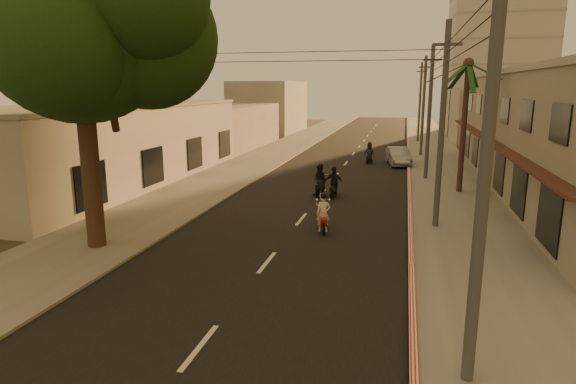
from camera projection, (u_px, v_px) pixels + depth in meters
name	position (u px, v px, depth m)	size (l,w,h in m)	color
ground	(250.00, 284.00, 15.59)	(160.00, 160.00, 0.00)	#383023
road	(336.00, 176.00, 34.59)	(10.00, 140.00, 0.02)	black
sidewalk_right	(445.00, 180.00, 32.86)	(5.00, 140.00, 0.12)	slate
sidewalk_left	(237.00, 171.00, 36.29)	(5.00, 140.00, 0.12)	slate
curb_stripe	(409.00, 193.00, 28.65)	(0.20, 60.00, 0.20)	red
shophouse_row	(565.00, 132.00, 28.71)	(8.80, 34.20, 7.30)	gray
left_building	(112.00, 144.00, 31.54)	(8.20, 24.20, 5.20)	#A49E94
distant_tower	(500.00, 26.00, 62.12)	(12.10, 12.10, 28.00)	#B7B5B2
broadleaf_tree	(90.00, 24.00, 17.34)	(9.60, 8.70, 12.10)	black
palm_tree	(468.00, 71.00, 27.43)	(5.00, 5.00, 8.20)	black
utility_poles	(431.00, 83.00, 31.77)	(1.20, 48.26, 9.00)	#38383A
filler_right	(490.00, 116.00, 54.48)	(8.00, 14.00, 6.00)	#A49E94
filler_left_near	(223.00, 126.00, 50.62)	(8.00, 14.00, 4.40)	#A49E94
filler_left_far	(269.00, 107.00, 67.44)	(8.00, 14.00, 7.00)	#A49E94
scooter_red	(323.00, 214.00, 21.12)	(0.84, 1.79, 1.78)	black
scooter_mid_a	(320.00, 181.00, 28.09)	(0.97, 1.99, 1.96)	black
scooter_mid_b	(334.00, 183.00, 27.80)	(1.03, 1.87, 1.84)	black
scooter_far_a	(369.00, 154.00, 40.15)	(0.96, 1.85, 1.82)	black
parked_car	(398.00, 156.00, 39.21)	(2.29, 4.62, 1.45)	gray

